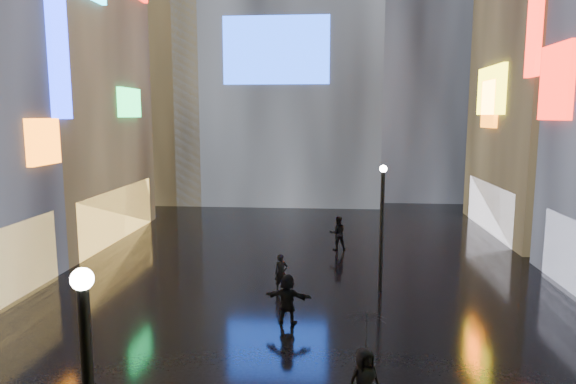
# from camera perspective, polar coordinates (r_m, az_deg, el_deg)

# --- Properties ---
(ground) EXTENTS (140.00, 140.00, 0.00)m
(ground) POSITION_cam_1_polar(r_m,az_deg,el_deg) (23.47, 1.67, -9.25)
(ground) COLOR black
(ground) RESTS_ON ground
(building_left_far) EXTENTS (10.28, 12.00, 22.00)m
(building_left_far) POSITION_cam_1_polar(r_m,az_deg,el_deg) (33.36, -27.13, 14.18)
(building_left_far) COLOR black
(building_left_far) RESTS_ON ground
(tower_flank_right) EXTENTS (12.00, 12.00, 34.00)m
(tower_flank_right) POSITION_cam_1_polar(r_m,az_deg,el_deg) (49.93, 14.56, 19.60)
(tower_flank_right) COLOR black
(tower_flank_right) RESTS_ON ground
(tower_flank_left) EXTENTS (10.00, 10.00, 26.00)m
(tower_flank_left) POSITION_cam_1_polar(r_m,az_deg,el_deg) (47.23, -14.53, 15.33)
(tower_flank_left) COLOR black
(tower_flank_left) RESTS_ON ground
(lamp_far) EXTENTS (0.30, 0.30, 5.20)m
(lamp_far) POSITION_cam_1_polar(r_m,az_deg,el_deg) (21.11, 10.39, -3.14)
(lamp_far) COLOR black
(lamp_far) RESTS_ON ground
(pedestrian_4) EXTENTS (0.96, 0.81, 1.67)m
(pedestrian_4) POSITION_cam_1_polar(r_m,az_deg,el_deg) (13.23, 8.47, -20.09)
(pedestrian_4) COLOR black
(pedestrian_4) RESTS_ON ground
(pedestrian_5) EXTENTS (1.70, 0.77, 1.77)m
(pedestrian_5) POSITION_cam_1_polar(r_m,az_deg,el_deg) (18.05, -0.07, -11.82)
(pedestrian_5) COLOR black
(pedestrian_5) RESTS_ON ground
(pedestrian_6) EXTENTS (0.65, 0.54, 1.52)m
(pedestrian_6) POSITION_cam_1_polar(r_m,az_deg,el_deg) (21.30, -0.77, -8.96)
(pedestrian_6) COLOR black
(pedestrian_6) RESTS_ON ground
(pedestrian_7) EXTENTS (1.01, 0.85, 1.83)m
(pedestrian_7) POSITION_cam_1_polar(r_m,az_deg,el_deg) (27.68, 5.55, -4.57)
(pedestrian_7) COLOR black
(pedestrian_7) RESTS_ON ground
(umbrella_2) EXTENTS (1.23, 1.22, 0.90)m
(umbrella_2) POSITION_cam_1_polar(r_m,az_deg,el_deg) (12.66, 8.60, -14.98)
(umbrella_2) COLOR black
(umbrella_2) RESTS_ON pedestrian_4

